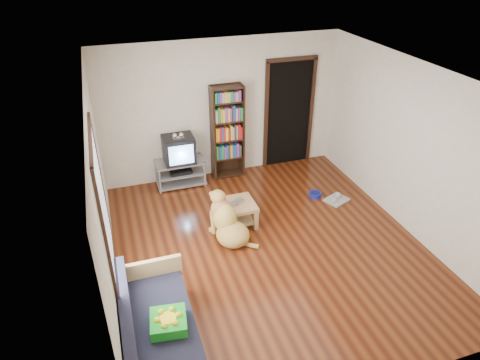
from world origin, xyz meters
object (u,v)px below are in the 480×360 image
object	(u,v)px
grey_rag	(337,200)
dog	(227,223)
coffee_table	(237,209)
tv_stand	(181,172)
green_cushion	(168,322)
bookshelf	(227,127)
dog_bowl	(315,194)
laptop	(238,203)
sofa	(159,337)
crt_tv	(178,149)

from	to	relation	value
grey_rag	dog	bearing A→B (deg)	-168.85
coffee_table	tv_stand	bearing A→B (deg)	112.09
green_cushion	bookshelf	size ratio (longest dim) A/B	0.21
coffee_table	bookshelf	bearing A→B (deg)	78.57
dog_bowl	tv_stand	size ratio (longest dim) A/B	0.24
laptop	dog_bowl	size ratio (longest dim) A/B	1.32
dog_bowl	sofa	xyz separation A→B (m)	(-3.19, -2.46, 0.22)
dog_bowl	grey_rag	xyz separation A→B (m)	(0.30, -0.25, -0.03)
laptop	grey_rag	bearing A→B (deg)	-21.09
grey_rag	coffee_table	world-z (taller)	coffee_table
crt_tv	coffee_table	bearing A→B (deg)	-68.20
tv_stand	laptop	bearing A→B (deg)	-68.30
coffee_table	dog	bearing A→B (deg)	-130.31
tv_stand	sofa	distance (m)	3.76
crt_tv	tv_stand	bearing A→B (deg)	-90.00
laptop	dog	size ratio (longest dim) A/B	0.33
tv_stand	crt_tv	distance (m)	0.47
sofa	crt_tv	bearing A→B (deg)	75.07
green_cushion	grey_rag	xyz separation A→B (m)	(3.36, 2.23, -0.47)
tv_stand	coffee_table	xyz separation A→B (m)	(0.62, -1.53, 0.01)
green_cushion	laptop	world-z (taller)	green_cushion
green_cushion	bookshelf	distance (m)	4.19
laptop	tv_stand	bearing A→B (deg)	86.42
dog_bowl	bookshelf	distance (m)	2.03
laptop	grey_rag	size ratio (longest dim) A/B	0.72
green_cushion	sofa	xyz separation A→B (m)	(-0.12, 0.02, -0.22)
crt_tv	bookshelf	xyz separation A→B (m)	(0.95, 0.07, 0.26)
grey_rag	bookshelf	xyz separation A→B (m)	(-1.56, 1.52, 0.99)
bookshelf	sofa	world-z (taller)	bookshelf
green_cushion	sofa	distance (m)	0.26
crt_tv	sofa	bearing A→B (deg)	-104.93
crt_tv	sofa	size ratio (longest dim) A/B	0.32
laptop	tv_stand	world-z (taller)	tv_stand
green_cushion	crt_tv	xyz separation A→B (m)	(0.85, 3.68, 0.26)
crt_tv	bookshelf	distance (m)	0.99
bookshelf	tv_stand	bearing A→B (deg)	-174.37
laptop	dog_bowl	distance (m)	1.68
sofa	dog	world-z (taller)	sofa
sofa	dog_bowl	bearing A→B (deg)	37.63
dog_bowl	tv_stand	bearing A→B (deg)	152.09
dog_bowl	laptop	bearing A→B (deg)	-166.28
dog	tv_stand	bearing A→B (deg)	100.79
dog_bowl	crt_tv	size ratio (longest dim) A/B	0.38
crt_tv	coffee_table	size ratio (longest dim) A/B	1.05
sofa	bookshelf	bearing A→B (deg)	62.68
dog_bowl	sofa	world-z (taller)	sofa
grey_rag	dog	size ratio (longest dim) A/B	0.45
coffee_table	green_cushion	bearing A→B (deg)	-124.72
laptop	sofa	size ratio (longest dim) A/B	0.16
green_cushion	crt_tv	bearing A→B (deg)	84.49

